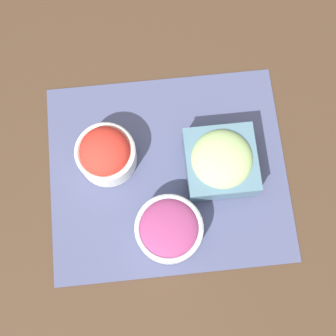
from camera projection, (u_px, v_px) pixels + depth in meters
name	position (u px, v px, depth m)	size (l,w,h in m)	color
ground_plane	(168.00, 172.00, 0.97)	(3.00, 3.00, 0.00)	#422D1E
placemat	(168.00, 172.00, 0.97)	(0.49, 0.42, 0.00)	#474C70
tomato_bowl	(106.00, 153.00, 0.93)	(0.12, 0.12, 0.09)	white
cucumber_bowl	(221.00, 162.00, 0.93)	(0.14, 0.14, 0.09)	slate
onion_bowl	(169.00, 229.00, 0.90)	(0.13, 0.13, 0.07)	silver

